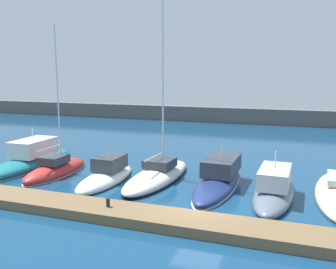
# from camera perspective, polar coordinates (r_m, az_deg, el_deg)

# --- Properties ---
(ground_plane) EXTENTS (120.00, 120.00, 0.00)m
(ground_plane) POSITION_cam_1_polar(r_m,az_deg,el_deg) (19.79, 4.78, -12.23)
(ground_plane) COLOR navy
(dock_pier) EXTENTS (37.75, 2.22, 0.52)m
(dock_pier) POSITION_cam_1_polar(r_m,az_deg,el_deg) (18.00, 3.19, -13.60)
(dock_pier) COLOR brown
(dock_pier) RESTS_ON ground_plane
(breakwater_seawall) EXTENTS (108.00, 2.20, 2.26)m
(breakwater_seawall) POSITION_cam_1_polar(r_m,az_deg,el_deg) (54.82, 14.72, 2.77)
(breakwater_seawall) COLOR #5B5651
(breakwater_seawall) RESTS_ON ground_plane
(motorboat_teal_nearest) EXTENTS (3.08, 10.00, 3.26)m
(motorboat_teal_nearest) POSITION_cam_1_polar(r_m,az_deg,el_deg) (30.89, -20.61, -3.63)
(motorboat_teal_nearest) COLOR #19707F
(motorboat_teal_nearest) RESTS_ON ground_plane
(sailboat_red_second) EXTENTS (2.25, 6.82, 11.15)m
(sailboat_red_second) POSITION_cam_1_polar(r_m,az_deg,el_deg) (28.13, -17.09, -5.27)
(sailboat_red_second) COLOR #B72D28
(sailboat_red_second) RESTS_ON ground_plane
(motorboat_white_third) EXTENTS (2.35, 6.87, 2.85)m
(motorboat_white_third) POSITION_cam_1_polar(r_m,az_deg,el_deg) (25.51, -9.57, -6.40)
(motorboat_white_third) COLOR white
(motorboat_white_third) RESTS_ON ground_plane
(sailboat_ivory_fourth) EXTENTS (3.18, 9.05, 15.62)m
(sailboat_ivory_fourth) POSITION_cam_1_polar(r_m,az_deg,el_deg) (25.40, -1.63, -6.36)
(sailboat_ivory_fourth) COLOR silver
(sailboat_ivory_fourth) RESTS_ON ground_plane
(motorboat_navy_fifth) EXTENTS (2.50, 8.90, 2.79)m
(motorboat_navy_fifth) POSITION_cam_1_polar(r_m,az_deg,el_deg) (24.23, 7.96, -6.79)
(motorboat_navy_fifth) COLOR navy
(motorboat_navy_fifth) RESTS_ON ground_plane
(motorboat_slate_sixth) EXTENTS (2.52, 8.19, 3.22)m
(motorboat_slate_sixth) POSITION_cam_1_polar(r_m,az_deg,el_deg) (22.99, 16.25, -8.18)
(motorboat_slate_sixth) COLOR slate
(motorboat_slate_sixth) RESTS_ON ground_plane
(dock_bollard) EXTENTS (0.20, 0.20, 0.44)m
(dock_bollard) POSITION_cam_1_polar(r_m,az_deg,el_deg) (19.40, -9.35, -10.45)
(dock_bollard) COLOR black
(dock_bollard) RESTS_ON dock_pier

